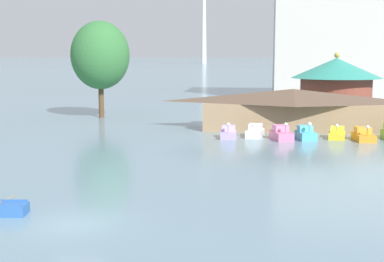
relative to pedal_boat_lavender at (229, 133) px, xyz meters
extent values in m
plane|color=slate|center=(-5.63, -27.45, -0.49)|extent=(2000.00, 2000.00, 0.00)
cylinder|color=tan|center=(-10.37, -25.10, -0.16)|extent=(1.51, 0.22, 0.66)
cube|color=#B299D8|center=(0.00, -0.06, -0.16)|extent=(1.55, 2.46, 0.67)
cube|color=#C8ADF0|center=(-0.01, 0.25, 0.45)|extent=(1.28, 1.12, 0.54)
cylinder|color=#B299D8|center=(0.03, -1.02, 0.49)|extent=(0.14, 0.14, 0.63)
sphere|color=white|center=(0.03, -1.02, 0.97)|extent=(0.33, 0.33, 0.33)
cube|color=white|center=(2.48, 1.07, -0.13)|extent=(1.84, 3.06, 0.72)
cube|color=white|center=(2.53, 1.43, 0.50)|extent=(1.39, 1.46, 0.53)
cylinder|color=white|center=(2.31, -0.07, 0.46)|extent=(0.14, 0.14, 0.45)
sphere|color=white|center=(2.31, -0.07, 0.86)|extent=(0.33, 0.33, 0.33)
cube|color=pink|center=(4.96, -0.24, -0.10)|extent=(2.24, 3.17, 0.77)
cube|color=pink|center=(4.86, 0.10, 0.57)|extent=(1.58, 1.60, 0.56)
cylinder|color=pink|center=(5.29, -1.34, 0.62)|extent=(0.14, 0.14, 0.67)
sphere|color=white|center=(5.29, -1.34, 1.12)|extent=(0.33, 0.33, 0.33)
cube|color=#4CB7CC|center=(7.22, 0.17, -0.11)|extent=(2.01, 2.70, 0.75)
cube|color=#5DCDE2|center=(7.15, 0.46, 0.54)|extent=(1.48, 1.36, 0.55)
cylinder|color=#4CB7CC|center=(7.45, -0.77, 0.58)|extent=(0.14, 0.14, 0.65)
sphere|color=white|center=(7.45, -0.77, 1.10)|extent=(0.38, 0.38, 0.38)
cube|color=yellow|center=(10.20, 1.09, -0.20)|extent=(1.91, 2.91, 0.58)
cube|color=yellow|center=(10.26, 1.42, 0.37)|extent=(1.44, 1.41, 0.55)
cylinder|color=yellow|center=(10.02, 0.02, 0.41)|extent=(0.14, 0.14, 0.63)
sphere|color=white|center=(10.02, 0.02, 0.88)|extent=(0.31, 0.31, 0.31)
cube|color=orange|center=(12.47, 0.14, -0.17)|extent=(1.86, 3.09, 0.63)
cube|color=gold|center=(12.44, 0.51, 0.44)|extent=(1.47, 1.45, 0.60)
cylinder|color=orange|center=(12.59, -1.03, 0.46)|extent=(0.14, 0.14, 0.62)
sphere|color=white|center=(12.59, -1.03, 0.93)|extent=(0.33, 0.33, 0.33)
cube|color=#9E7F5B|center=(6.31, 6.94, 0.95)|extent=(18.43, 6.17, 2.87)
pyramid|color=brown|center=(6.31, 6.94, 3.09)|extent=(19.91, 7.09, 1.43)
cylinder|color=brown|center=(12.63, 21.81, 1.92)|extent=(9.13, 9.13, 4.82)
cone|color=teal|center=(12.63, 21.81, 5.62)|extent=(11.63, 11.63, 2.58)
sphere|color=#B7993D|center=(12.63, 21.81, 7.26)|extent=(0.70, 0.70, 0.70)
cylinder|color=brown|center=(-16.88, 15.10, 1.29)|extent=(0.66, 0.66, 3.55)
ellipsoid|color=#337038|center=(-16.88, 15.10, 7.28)|extent=(7.27, 7.27, 8.43)
camera|label=1|loc=(3.03, -51.64, 7.54)|focal=51.48mm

